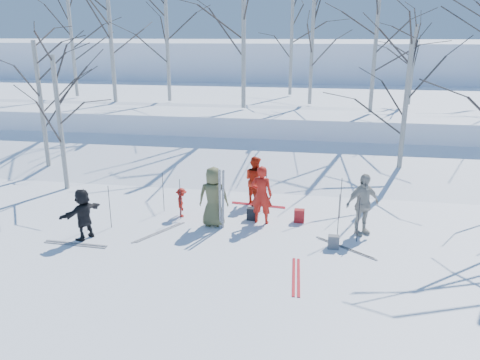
% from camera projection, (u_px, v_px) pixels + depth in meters
% --- Properties ---
extents(ground, '(120.00, 120.00, 0.00)m').
position_uv_depth(ground, '(231.00, 238.00, 13.64)').
color(ground, white).
rests_on(ground, ground).
extents(snow_ramp, '(70.00, 9.49, 4.12)m').
position_uv_depth(snow_ramp, '(261.00, 168.00, 20.18)').
color(snow_ramp, white).
rests_on(snow_ramp, ground).
extents(snow_plateau, '(70.00, 18.00, 2.20)m').
position_uv_depth(snow_plateau, '(281.00, 112.00, 29.34)').
color(snow_plateau, white).
rests_on(snow_plateau, ground).
extents(far_hill, '(90.00, 30.00, 6.00)m').
position_uv_depth(far_hill, '(298.00, 71.00, 48.80)').
color(far_hill, white).
rests_on(far_hill, ground).
extents(skier_olive_center, '(0.97, 0.68, 1.87)m').
position_uv_depth(skier_olive_center, '(213.00, 197.00, 14.25)').
color(skier_olive_center, brown).
rests_on(skier_olive_center, ground).
extents(skier_red_north, '(0.71, 0.49, 1.85)m').
position_uv_depth(skier_red_north, '(261.00, 195.00, 14.46)').
color(skier_red_north, red).
rests_on(skier_red_north, ground).
extents(skier_redor_behind, '(1.04, 1.02, 1.69)m').
position_uv_depth(skier_redor_behind, '(255.00, 180.00, 16.17)').
color(skier_redor_behind, red).
rests_on(skier_redor_behind, ground).
extents(skier_red_seated, '(0.52, 0.70, 0.96)m').
position_uv_depth(skier_red_seated, '(182.00, 203.00, 15.08)').
color(skier_red_seated, red).
rests_on(skier_red_seated, ground).
extents(skier_cream_east, '(1.17, 0.94, 1.86)m').
position_uv_depth(skier_cream_east, '(363.00, 204.00, 13.64)').
color(skier_cream_east, beige).
rests_on(skier_cream_east, ground).
extents(skier_grey_west, '(0.97, 1.46, 1.51)m').
position_uv_depth(skier_grey_west, '(83.00, 214.00, 13.38)').
color(skier_grey_west, black).
rests_on(skier_grey_west, ground).
extents(dog, '(0.34, 0.56, 0.44)m').
position_uv_depth(dog, '(254.00, 210.00, 15.20)').
color(dog, black).
rests_on(dog, ground).
extents(upright_ski_left, '(0.09, 0.16, 1.90)m').
position_uv_depth(upright_ski_left, '(220.00, 199.00, 13.99)').
color(upright_ski_left, silver).
rests_on(upright_ski_left, ground).
extents(upright_ski_right, '(0.15, 0.23, 1.89)m').
position_uv_depth(upright_ski_right, '(223.00, 200.00, 13.97)').
color(upright_ski_right, silver).
rests_on(upright_ski_right, ground).
extents(ski_pair_a, '(0.39, 1.92, 0.02)m').
position_uv_depth(ski_pair_a, '(296.00, 276.00, 11.44)').
color(ski_pair_a, red).
rests_on(ski_pair_a, ground).
extents(ski_pair_b, '(0.35, 1.92, 0.02)m').
position_uv_depth(ski_pair_b, '(76.00, 244.00, 13.20)').
color(ski_pair_b, silver).
rests_on(ski_pair_b, ground).
extents(ski_pair_c, '(0.64, 1.95, 0.02)m').
position_uv_depth(ski_pair_c, '(258.00, 205.00, 16.21)').
color(ski_pair_c, red).
rests_on(ski_pair_c, ground).
extents(ski_pair_d, '(1.83, 2.07, 0.02)m').
position_uv_depth(ski_pair_d, '(159.00, 232.00, 13.98)').
color(ski_pair_d, silver).
rests_on(ski_pair_d, ground).
extents(ski_pair_e, '(2.03, 2.09, 0.02)m').
position_uv_depth(ski_pair_e, '(345.00, 248.00, 12.96)').
color(ski_pair_e, silver).
rests_on(ski_pair_e, ground).
extents(ski_pole_a, '(0.02, 0.02, 1.34)m').
position_uv_depth(ski_pole_a, '(339.00, 216.00, 13.45)').
color(ski_pole_a, black).
rests_on(ski_pole_a, ground).
extents(ski_pole_b, '(0.02, 0.02, 1.34)m').
position_uv_depth(ski_pole_b, '(358.00, 220.00, 13.19)').
color(ski_pole_b, black).
rests_on(ski_pole_b, ground).
extents(ski_pole_c, '(0.02, 0.02, 1.34)m').
position_uv_depth(ski_pole_c, '(85.00, 210.00, 13.92)').
color(ski_pole_c, black).
rests_on(ski_pole_c, ground).
extents(ski_pole_d, '(0.02, 0.02, 1.34)m').
position_uv_depth(ski_pole_d, '(89.00, 215.00, 13.54)').
color(ski_pole_d, black).
rests_on(ski_pole_d, ground).
extents(ski_pole_e, '(0.02, 0.02, 1.34)m').
position_uv_depth(ski_pole_e, '(163.00, 192.00, 15.47)').
color(ski_pole_e, black).
rests_on(ski_pole_e, ground).
extents(ski_pole_f, '(0.02, 0.02, 1.34)m').
position_uv_depth(ski_pole_f, '(180.00, 199.00, 14.82)').
color(ski_pole_f, black).
rests_on(ski_pole_f, ground).
extents(ski_pole_g, '(0.02, 0.02, 1.34)m').
position_uv_depth(ski_pole_g, '(264.00, 193.00, 15.43)').
color(ski_pole_g, black).
rests_on(ski_pole_g, ground).
extents(ski_pole_h, '(0.02, 0.02, 1.34)m').
position_uv_depth(ski_pole_h, '(341.00, 198.00, 14.93)').
color(ski_pole_h, black).
rests_on(ski_pole_h, ground).
extents(ski_pole_i, '(0.02, 0.02, 1.34)m').
position_uv_depth(ski_pole_i, '(266.00, 190.00, 15.75)').
color(ski_pole_i, black).
rests_on(ski_pole_i, ground).
extents(ski_pole_j, '(0.02, 0.02, 1.34)m').
position_uv_depth(ski_pole_j, '(110.00, 207.00, 14.16)').
color(ski_pole_j, black).
rests_on(ski_pole_j, ground).
extents(backpack_red, '(0.32, 0.22, 0.42)m').
position_uv_depth(backpack_red, '(299.00, 216.00, 14.71)').
color(backpack_red, '#A2191B').
rests_on(backpack_red, ground).
extents(backpack_grey, '(0.30, 0.20, 0.38)m').
position_uv_depth(backpack_grey, '(333.00, 242.00, 12.90)').
color(backpack_grey, '#595C61').
rests_on(backpack_grey, ground).
extents(backpack_dark, '(0.34, 0.24, 0.40)m').
position_uv_depth(backpack_dark, '(252.00, 214.00, 14.90)').
color(backpack_dark, black).
rests_on(backpack_dark, ground).
extents(birch_plateau_a, '(4.40, 4.40, 5.43)m').
position_uv_depth(birch_plateau_a, '(312.00, 50.00, 23.46)').
color(birch_plateau_a, silver).
rests_on(birch_plateau_a, snow_plateau).
extents(birch_plateau_b, '(4.28, 4.28, 5.26)m').
position_uv_depth(birch_plateau_b, '(375.00, 54.00, 21.03)').
color(birch_plateau_b, silver).
rests_on(birch_plateau_b, snow_plateau).
extents(birch_plateau_c, '(4.60, 4.60, 5.72)m').
position_uv_depth(birch_plateau_c, '(167.00, 46.00, 24.60)').
color(birch_plateau_c, silver).
rests_on(birch_plateau_c, snow_plateau).
extents(birch_plateau_e, '(5.41, 5.41, 6.86)m').
position_uv_depth(birch_plateau_e, '(244.00, 35.00, 22.03)').
color(birch_plateau_e, silver).
rests_on(birch_plateau_e, snow_plateau).
extents(birch_plateau_f, '(4.58, 4.58, 5.68)m').
position_uv_depth(birch_plateau_f, '(72.00, 46.00, 26.50)').
color(birch_plateau_f, silver).
rests_on(birch_plateau_f, snow_plateau).
extents(birch_plateau_g, '(3.36, 3.36, 3.94)m').
position_uv_depth(birch_plateau_g, '(413.00, 65.00, 23.53)').
color(birch_plateau_g, silver).
rests_on(birch_plateau_g, snow_plateau).
extents(birch_plateau_h, '(4.75, 4.75, 5.93)m').
position_uv_depth(birch_plateau_h, '(291.00, 43.00, 27.16)').
color(birch_plateau_h, silver).
rests_on(birch_plateau_h, snow_plateau).
extents(birch_plateau_i, '(5.52, 5.52, 7.03)m').
position_uv_depth(birch_plateau_i, '(110.00, 33.00, 24.00)').
color(birch_plateau_i, silver).
rests_on(birch_plateau_i, snow_plateau).
extents(birch_edge_a, '(4.09, 4.09, 4.98)m').
position_uv_depth(birch_edge_a, '(60.00, 124.00, 17.25)').
color(birch_edge_a, silver).
rests_on(birch_edge_a, ground).
extents(birch_edge_d, '(4.41, 4.41, 5.45)m').
position_uv_depth(birch_edge_d, '(42.00, 109.00, 19.16)').
color(birch_edge_d, silver).
rests_on(birch_edge_d, ground).
extents(birch_edge_e, '(4.48, 4.48, 5.54)m').
position_uv_depth(birch_edge_e, '(405.00, 114.00, 17.83)').
color(birch_edge_e, silver).
rests_on(birch_edge_e, ground).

